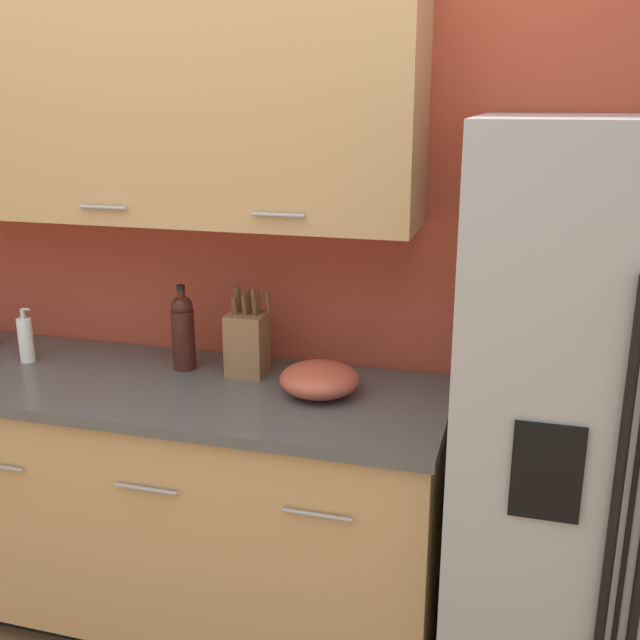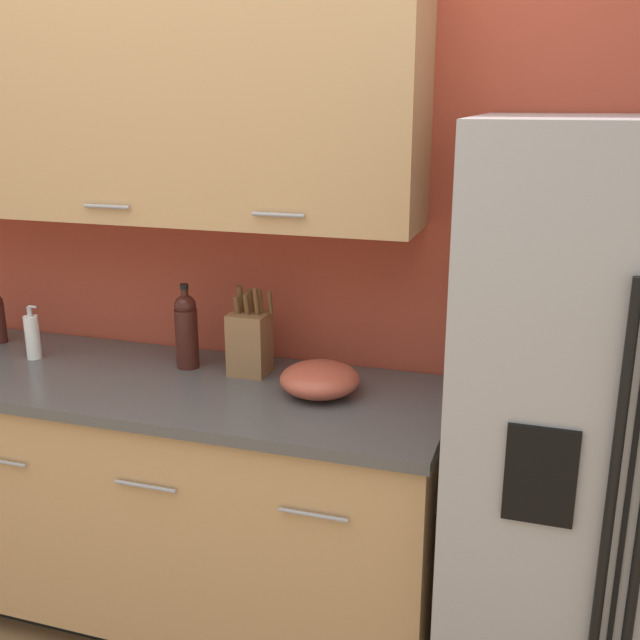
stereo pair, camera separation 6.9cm
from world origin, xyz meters
The scene contains 7 objects.
wall_back centered at (-0.05, 1.15, 1.43)m, with size 10.00×0.39×2.60m.
counter_unit centered at (-0.20, 0.86, 0.45)m, with size 2.19×0.64×0.90m.
refrigerator centered at (1.35, 0.79, 0.87)m, with size 0.84×0.77×1.74m.
knife_block centered at (0.21, 0.99, 1.01)m, with size 0.14×0.11×0.30m.
wine_bottle centered at (-0.02, 0.98, 1.03)m, with size 0.08×0.08×0.29m.
soap_dispenser centered at (-0.58, 0.89, 0.98)m, with size 0.06×0.05×0.20m.
mixing_bowl centered at (0.49, 0.88, 0.95)m, with size 0.25×0.25×0.10m.
Camera 2 is at (1.14, -1.19, 1.78)m, focal length 42.00 mm.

